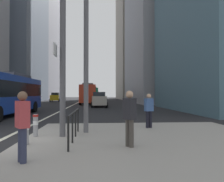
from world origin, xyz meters
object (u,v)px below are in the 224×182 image
object	(u,v)px
traffic_signal_gantry	(0,28)
city_bus_blue_oncoming	(4,92)
city_bus_red_distant	(93,93)
pedestrian_waiting	(22,123)
bollard_back	(36,124)
pedestrian_walking	(130,116)
pedestrian_far	(149,109)
car_oncoming_mid	(56,97)
car_receding_near	(96,97)
city_bus_red_receding	(88,93)
street_lamp_post	(86,8)
bollard_right	(26,129)
car_receding_far	(99,99)

from	to	relation	value
traffic_signal_gantry	city_bus_blue_oncoming	bearing A→B (deg)	111.21
city_bus_red_distant	pedestrian_waiting	bearing A→B (deg)	-90.86
bollard_back	pedestrian_walking	distance (m)	3.76
city_bus_blue_oncoming	pedestrian_far	size ratio (longest dim) A/B	7.29
bollard_back	pedestrian_waiting	xyz separation A→B (m)	(0.55, -3.13, 0.46)
car_oncoming_mid	car_receding_near	xyz separation A→B (m)	(8.69, -0.32, 0.00)
city_bus_red_receding	pedestrian_walking	world-z (taller)	city_bus_red_receding
city_bus_red_receding	car_oncoming_mid	bearing A→B (deg)	127.79
city_bus_red_receding	car_oncoming_mid	world-z (taller)	city_bus_red_receding
traffic_signal_gantry	car_receding_near	bearing A→B (deg)	84.99
street_lamp_post	pedestrian_waiting	distance (m)	5.87
city_bus_red_distant	pedestrian_waiting	world-z (taller)	city_bus_red_distant
city_bus_blue_oncoming	pedestrian_walking	bearing A→B (deg)	-53.55
city_bus_red_receding	bollard_right	bearing A→B (deg)	-91.44
car_oncoming_mid	bollard_back	world-z (taller)	car_oncoming_mid
pedestrian_walking	city_bus_red_distant	bearing A→B (deg)	92.20
city_bus_blue_oncoming	car_oncoming_mid	size ratio (longest dim) A/B	2.68
bollard_right	pedestrian_waiting	bearing A→B (deg)	-75.01
city_bus_blue_oncoming	pedestrian_far	xyz separation A→B (m)	(9.55, -7.40, -0.81)
traffic_signal_gantry	pedestrian_far	xyz separation A→B (m)	(5.97, 1.81, -3.12)
city_bus_red_receding	bollard_back	xyz separation A→B (m)	(-0.84, -30.12, -1.23)
car_receding_far	traffic_signal_gantry	bearing A→B (deg)	-100.63
car_receding_far	traffic_signal_gantry	size ratio (longest dim) A/B	0.66
city_bus_blue_oncoming	traffic_signal_gantry	xyz separation A→B (m)	(3.58, -9.21, 2.31)
car_oncoming_mid	car_receding_near	world-z (taller)	same
pedestrian_walking	pedestrian_far	xyz separation A→B (m)	(1.45, 3.57, -0.06)
city_bus_red_receding	pedestrian_far	world-z (taller)	city_bus_red_receding
city_bus_red_receding	car_receding_far	world-z (taller)	city_bus_red_receding
bollard_right	pedestrian_far	xyz separation A→B (m)	(4.65, 3.03, 0.39)
city_bus_red_receding	pedestrian_far	bearing A→B (deg)	-82.26
bollard_right	pedestrian_walking	xyz separation A→B (m)	(3.20, -0.54, 0.45)
car_receding_near	pedestrian_waiting	size ratio (longest dim) A/B	2.63
car_receding_far	pedestrian_waiting	world-z (taller)	car_receding_far
city_bus_red_distant	car_receding_far	world-z (taller)	city_bus_red_distant
city_bus_blue_oncoming	car_receding_near	distance (m)	30.96
street_lamp_post	city_bus_blue_oncoming	bearing A→B (deg)	128.47
city_bus_red_receding	pedestrian_walking	size ratio (longest dim) A/B	6.71
city_bus_blue_oncoming	street_lamp_post	world-z (taller)	street_lamp_post
car_receding_near	pedestrian_walking	xyz separation A→B (m)	(1.08, -41.11, 0.09)
car_oncoming_mid	pedestrian_waiting	bearing A→B (deg)	-80.62
pedestrian_far	bollard_back	bearing A→B (deg)	-159.66
city_bus_red_distant	bollard_back	bearing A→B (deg)	-91.56
traffic_signal_gantry	street_lamp_post	size ratio (longest dim) A/B	0.84
pedestrian_waiting	car_oncoming_mid	bearing A→B (deg)	99.38
pedestrian_far	city_bus_blue_oncoming	bearing A→B (deg)	142.21
city_bus_red_receding	pedestrian_far	xyz separation A→B (m)	(3.86, -28.38, -0.81)
car_receding_near	traffic_signal_gantry	bearing A→B (deg)	-95.01
car_receding_far	pedestrian_far	bearing A→B (deg)	-83.35
car_receding_far	bollard_right	world-z (taller)	car_receding_far
car_oncoming_mid	traffic_signal_gantry	size ratio (longest dim) A/B	0.64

